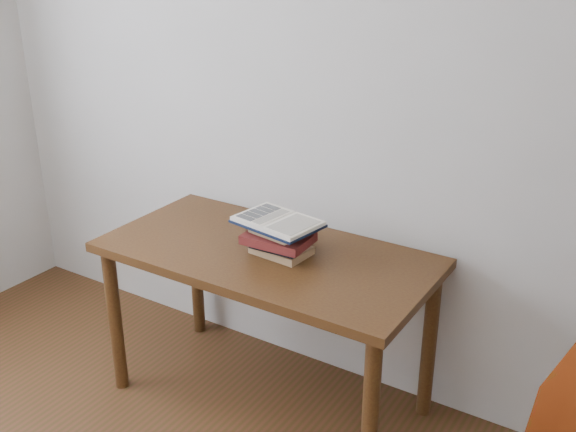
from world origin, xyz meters
The scene contains 3 objects.
desk centered at (0.09, 1.38, 0.63)m, with size 1.36×0.68×0.73m.
book_stack centered at (0.16, 1.38, 0.79)m, with size 0.26×0.21×0.12m.
open_book centered at (0.14, 1.39, 0.86)m, with size 0.36×0.28×0.03m.
Camera 1 is at (1.48, -0.65, 1.91)m, focal length 42.00 mm.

